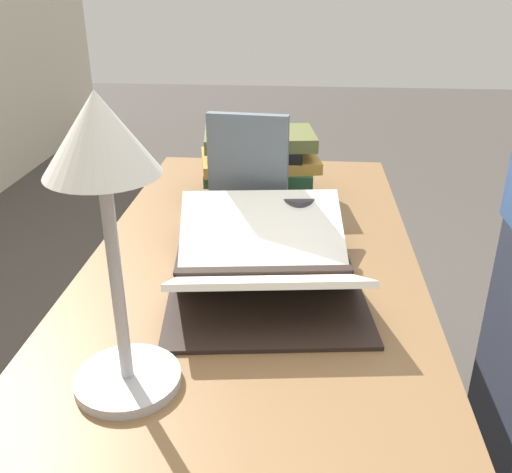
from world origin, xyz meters
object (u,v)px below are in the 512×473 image
(open_book, at_px, (264,264))
(coffee_mug, at_px, (298,216))
(reading_lamp, at_px, (104,181))
(book_standing_upright, at_px, (248,170))
(book_stack_tall, at_px, (259,165))

(open_book, bearing_deg, coffee_mug, -23.53)
(reading_lamp, xyz_separation_m, coffee_mug, (0.54, -0.24, -0.27))
(book_standing_upright, xyz_separation_m, coffee_mug, (-0.07, -0.12, -0.08))
(book_standing_upright, bearing_deg, book_stack_tall, 1.28)
(book_stack_tall, xyz_separation_m, coffee_mug, (-0.24, -0.11, -0.04))
(book_standing_upright, distance_m, coffee_mug, 0.16)
(open_book, xyz_separation_m, reading_lamp, (-0.33, 0.18, 0.28))
(open_book, height_order, book_standing_upright, book_standing_upright)
(book_standing_upright, xyz_separation_m, reading_lamp, (-0.61, 0.12, 0.18))
(book_stack_tall, relative_size, coffee_mug, 3.20)
(open_book, xyz_separation_m, book_standing_upright, (0.27, 0.06, 0.10))
(open_book, xyz_separation_m, coffee_mug, (0.21, -0.06, 0.02))
(book_stack_tall, height_order, book_standing_upright, book_standing_upright)
(open_book, height_order, reading_lamp, reading_lamp)
(book_standing_upright, distance_m, reading_lamp, 0.64)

